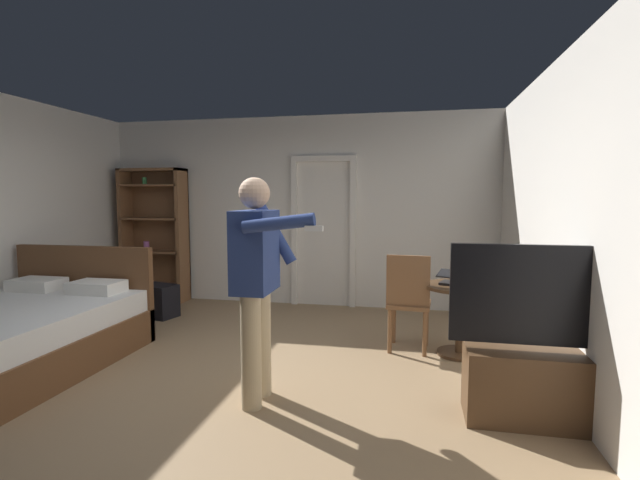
# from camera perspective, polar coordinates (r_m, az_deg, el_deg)

# --- Properties ---
(ground_plane) EXTENTS (6.27, 6.27, 0.00)m
(ground_plane) POSITION_cam_1_polar(r_m,az_deg,el_deg) (4.10, -13.60, -16.97)
(ground_plane) COLOR #997A56
(wall_back) EXTENTS (5.83, 0.12, 2.70)m
(wall_back) POSITION_cam_1_polar(r_m,az_deg,el_deg) (6.55, -2.98, 3.64)
(wall_back) COLOR silver
(wall_back) RESTS_ON ground_plane
(wall_right) EXTENTS (0.12, 5.94, 2.70)m
(wall_right) POSITION_cam_1_polar(r_m,az_deg,el_deg) (3.64, 31.08, 1.44)
(wall_right) COLOR silver
(wall_right) RESTS_ON ground_plane
(doorway_frame) EXTENTS (0.93, 0.08, 2.13)m
(doorway_frame) POSITION_cam_1_polar(r_m,az_deg,el_deg) (6.38, 0.43, 2.47)
(doorway_frame) COLOR white
(doorway_frame) RESTS_ON ground_plane
(bed) EXTENTS (1.64, 1.95, 1.02)m
(bed) POSITION_cam_1_polar(r_m,az_deg,el_deg) (5.07, -33.72, -9.74)
(bed) COLOR brown
(bed) RESTS_ON ground_plane
(bookshelf) EXTENTS (0.99, 0.32, 1.97)m
(bookshelf) POSITION_cam_1_polar(r_m,az_deg,el_deg) (7.20, -20.15, 1.21)
(bookshelf) COLOR brown
(bookshelf) RESTS_ON ground_plane
(tv_flatscreen) EXTENTS (1.18, 0.40, 1.24)m
(tv_flatscreen) POSITION_cam_1_polar(r_m,az_deg,el_deg) (3.54, 25.68, -14.48)
(tv_flatscreen) COLOR #4C331E
(tv_flatscreen) RESTS_ON ground_plane
(side_table) EXTENTS (0.72, 0.72, 0.70)m
(side_table) POSITION_cam_1_polar(r_m,az_deg,el_deg) (4.66, 17.36, -8.14)
(side_table) COLOR #4C331E
(side_table) RESTS_ON ground_plane
(laptop) EXTENTS (0.41, 0.41, 0.15)m
(laptop) POSITION_cam_1_polar(r_m,az_deg,el_deg) (4.56, 16.95, -4.90)
(laptop) COLOR black
(laptop) RESTS_ON side_table
(bottle_on_table) EXTENTS (0.06, 0.06, 0.28)m
(bottle_on_table) POSITION_cam_1_polar(r_m,az_deg,el_deg) (4.53, 19.34, -4.17)
(bottle_on_table) COLOR #2E4830
(bottle_on_table) RESTS_ON side_table
(wooden_chair) EXTENTS (0.45, 0.45, 0.99)m
(wooden_chair) POSITION_cam_1_polar(r_m,az_deg,el_deg) (4.61, 11.15, -7.28)
(wooden_chair) COLOR brown
(wooden_chair) RESTS_ON ground_plane
(person_blue_shirt) EXTENTS (0.70, 0.57, 1.70)m
(person_blue_shirt) POSITION_cam_1_polar(r_m,az_deg,el_deg) (3.39, -8.00, -4.25)
(person_blue_shirt) COLOR tan
(person_blue_shirt) RESTS_ON ground_plane
(suitcase_dark) EXTENTS (0.53, 0.42, 0.42)m
(suitcase_dark) POSITION_cam_1_polar(r_m,az_deg,el_deg) (6.26, -19.84, -7.26)
(suitcase_dark) COLOR black
(suitcase_dark) RESTS_ON ground_plane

